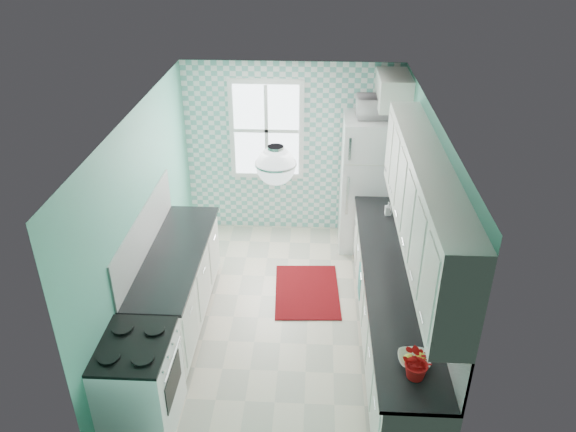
# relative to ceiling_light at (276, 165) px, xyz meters

# --- Properties ---
(floor) EXTENTS (3.00, 4.40, 0.02)m
(floor) POSITION_rel_ceiling_light_xyz_m (0.00, 0.80, -2.33)
(floor) COLOR beige
(floor) RESTS_ON ground
(ceiling) EXTENTS (3.00, 4.40, 0.02)m
(ceiling) POSITION_rel_ceiling_light_xyz_m (0.00, 0.80, 0.19)
(ceiling) COLOR white
(ceiling) RESTS_ON wall_back
(wall_back) EXTENTS (3.00, 0.02, 2.50)m
(wall_back) POSITION_rel_ceiling_light_xyz_m (0.00, 3.01, -1.07)
(wall_back) COLOR #54AA91
(wall_back) RESTS_ON floor
(wall_front) EXTENTS (3.00, 0.02, 2.50)m
(wall_front) POSITION_rel_ceiling_light_xyz_m (0.00, -1.41, -1.07)
(wall_front) COLOR #54AA91
(wall_front) RESTS_ON floor
(wall_left) EXTENTS (0.02, 4.40, 2.50)m
(wall_left) POSITION_rel_ceiling_light_xyz_m (-1.51, 0.80, -1.07)
(wall_left) COLOR #54AA91
(wall_left) RESTS_ON floor
(wall_right) EXTENTS (0.02, 4.40, 2.50)m
(wall_right) POSITION_rel_ceiling_light_xyz_m (1.51, 0.80, -1.07)
(wall_right) COLOR #54AA91
(wall_right) RESTS_ON floor
(accent_wall) EXTENTS (3.00, 0.01, 2.50)m
(accent_wall) POSITION_rel_ceiling_light_xyz_m (0.00, 2.99, -1.07)
(accent_wall) COLOR #6DB5AA
(accent_wall) RESTS_ON wall_back
(window) EXTENTS (1.04, 0.05, 1.44)m
(window) POSITION_rel_ceiling_light_xyz_m (-0.35, 2.96, -0.77)
(window) COLOR white
(window) RESTS_ON wall_back
(backsplash_right) EXTENTS (0.02, 3.60, 0.51)m
(backsplash_right) POSITION_rel_ceiling_light_xyz_m (1.49, 0.40, -1.13)
(backsplash_right) COLOR white
(backsplash_right) RESTS_ON wall_right
(backsplash_left) EXTENTS (0.02, 2.15, 0.51)m
(backsplash_left) POSITION_rel_ceiling_light_xyz_m (-1.49, 0.73, -1.13)
(backsplash_left) COLOR white
(backsplash_left) RESTS_ON wall_left
(upper_cabinets_right) EXTENTS (0.33, 3.20, 0.90)m
(upper_cabinets_right) POSITION_rel_ceiling_light_xyz_m (1.33, 0.20, -0.42)
(upper_cabinets_right) COLOR white
(upper_cabinets_right) RESTS_ON wall_right
(upper_cabinet_fridge) EXTENTS (0.40, 0.74, 0.40)m
(upper_cabinet_fridge) POSITION_rel_ceiling_light_xyz_m (1.30, 2.63, -0.07)
(upper_cabinet_fridge) COLOR white
(upper_cabinet_fridge) RESTS_ON wall_right
(ceiling_light) EXTENTS (0.34, 0.34, 0.35)m
(ceiling_light) POSITION_rel_ceiling_light_xyz_m (0.00, 0.00, 0.00)
(ceiling_light) COLOR silver
(ceiling_light) RESTS_ON ceiling
(base_cabinets_right) EXTENTS (0.60, 3.60, 0.90)m
(base_cabinets_right) POSITION_rel_ceiling_light_xyz_m (1.20, 0.40, -1.87)
(base_cabinets_right) COLOR white
(base_cabinets_right) RESTS_ON floor
(countertop_right) EXTENTS (0.63, 3.60, 0.04)m
(countertop_right) POSITION_rel_ceiling_light_xyz_m (1.19, 0.40, -1.40)
(countertop_right) COLOR black
(countertop_right) RESTS_ON base_cabinets_right
(base_cabinets_left) EXTENTS (0.60, 2.15, 0.90)m
(base_cabinets_left) POSITION_rel_ceiling_light_xyz_m (-1.20, 0.73, -1.87)
(base_cabinets_left) COLOR white
(base_cabinets_left) RESTS_ON floor
(countertop_left) EXTENTS (0.63, 2.15, 0.04)m
(countertop_left) POSITION_rel_ceiling_light_xyz_m (-1.19, 0.73, -1.40)
(countertop_left) COLOR black
(countertop_left) RESTS_ON base_cabinets_left
(fridge) EXTENTS (0.82, 0.81, 1.88)m
(fridge) POSITION_rel_ceiling_light_xyz_m (1.11, 2.62, -1.38)
(fridge) COLOR white
(fridge) RESTS_ON floor
(stove) EXTENTS (0.63, 0.78, 0.94)m
(stove) POSITION_rel_ceiling_light_xyz_m (-1.20, -0.79, -1.83)
(stove) COLOR silver
(stove) RESTS_ON floor
(sink) EXTENTS (0.49, 0.41, 0.53)m
(sink) POSITION_rel_ceiling_light_xyz_m (1.20, 1.41, -1.39)
(sink) COLOR silver
(sink) RESTS_ON countertop_right
(rug) EXTENTS (0.85, 1.17, 0.02)m
(rug) POSITION_rel_ceiling_light_xyz_m (0.28, 1.34, -2.32)
(rug) COLOR maroon
(rug) RESTS_ON floor
(dish_towel) EXTENTS (0.07, 0.25, 0.38)m
(dish_towel) POSITION_rel_ceiling_light_xyz_m (0.89, 0.92, -1.84)
(dish_towel) COLOR #66B3AE
(dish_towel) RESTS_ON base_cabinets_right
(fruit_bowl) EXTENTS (0.27, 0.27, 0.07)m
(fruit_bowl) POSITION_rel_ceiling_light_xyz_m (1.20, -0.87, -1.35)
(fruit_bowl) COLOR white
(fruit_bowl) RESTS_ON countertop_right
(potted_plant) EXTENTS (0.32, 0.29, 0.32)m
(potted_plant) POSITION_rel_ceiling_light_xyz_m (1.20, -1.02, -1.22)
(potted_plant) COLOR #AF1827
(potted_plant) RESTS_ON countertop_right
(soap_bottle) EXTENTS (0.08, 0.08, 0.17)m
(soap_bottle) POSITION_rel_ceiling_light_xyz_m (1.25, 1.72, -1.30)
(soap_bottle) COLOR #8FAFBF
(soap_bottle) RESTS_ON countertop_right
(microwave) EXTENTS (0.53, 0.37, 0.28)m
(microwave) POSITION_rel_ceiling_light_xyz_m (1.11, 2.62, -0.30)
(microwave) COLOR silver
(microwave) RESTS_ON fridge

